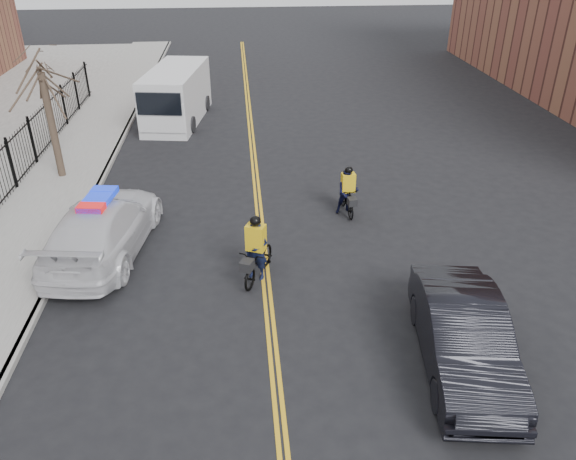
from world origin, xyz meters
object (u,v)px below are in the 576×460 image
(cyclist_near, at_px, (256,257))
(cyclist_far, at_px, (348,195))
(cargo_van, at_px, (176,97))
(police_cruiser, at_px, (103,227))
(dark_sedan, at_px, (464,337))

(cyclist_near, distance_m, cyclist_far, 5.00)
(cargo_van, bearing_deg, police_cruiser, -86.09)
(cargo_van, height_order, cyclist_near, cargo_van)
(cargo_van, relative_size, cyclist_near, 3.05)
(dark_sedan, relative_size, cyclist_far, 2.83)
(police_cruiser, bearing_deg, dark_sedan, 154.91)
(cargo_van, xyz_separation_m, cyclist_far, (6.69, -10.83, -0.58))
(cargo_van, xyz_separation_m, cyclist_near, (3.40, -14.59, -0.58))
(cyclist_near, bearing_deg, cyclist_far, 72.37)
(police_cruiser, height_order, cargo_van, cargo_van)
(dark_sedan, xyz_separation_m, cyclist_far, (-1.17, 7.79, -0.13))
(police_cruiser, bearing_deg, cyclist_far, -158.09)
(police_cruiser, height_order, cyclist_far, police_cruiser)
(cargo_van, distance_m, cyclist_near, 15.00)
(dark_sedan, distance_m, cargo_van, 20.22)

